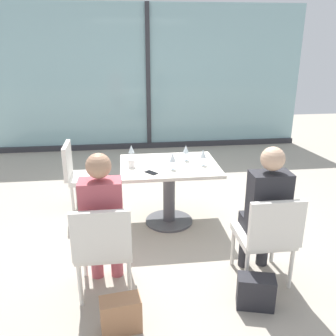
% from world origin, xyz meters
% --- Properties ---
extents(ground_plane, '(12.00, 12.00, 0.00)m').
position_xyz_m(ground_plane, '(0.00, 0.00, 0.00)').
color(ground_plane, '#A89E8E').
extents(window_wall_backdrop, '(6.00, 0.10, 2.70)m').
position_xyz_m(window_wall_backdrop, '(0.00, 3.20, 1.21)').
color(window_wall_backdrop, '#8DB7BC').
rests_on(window_wall_backdrop, ground_plane).
extents(dining_table_main, '(1.10, 0.87, 0.73)m').
position_xyz_m(dining_table_main, '(0.00, 0.00, 0.53)').
color(dining_table_main, silver).
rests_on(dining_table_main, ground_plane).
extents(chair_front_left, '(0.46, 0.50, 0.87)m').
position_xyz_m(chair_front_left, '(-0.70, -1.25, 0.50)').
color(chair_front_left, silver).
rests_on(chair_front_left, ground_plane).
extents(chair_front_right, '(0.46, 0.50, 0.87)m').
position_xyz_m(chair_front_right, '(0.70, -1.25, 0.50)').
color(chair_front_right, silver).
rests_on(chair_front_right, ground_plane).
extents(chair_far_left, '(0.51, 0.46, 0.87)m').
position_xyz_m(chair_far_left, '(-1.05, 0.49, 0.50)').
color(chair_far_left, silver).
rests_on(chair_far_left, ground_plane).
extents(person_front_left, '(0.34, 0.39, 1.26)m').
position_xyz_m(person_front_left, '(-0.70, -1.14, 0.70)').
color(person_front_left, '#B24C56').
rests_on(person_front_left, ground_plane).
extents(person_front_right, '(0.34, 0.39, 1.26)m').
position_xyz_m(person_front_right, '(0.70, -1.14, 0.70)').
color(person_front_right, '#28282D').
rests_on(person_front_right, ground_plane).
extents(wine_glass_0, '(0.07, 0.07, 0.18)m').
position_xyz_m(wine_glass_0, '(0.02, -0.17, 0.86)').
color(wine_glass_0, silver).
rests_on(wine_glass_0, dining_table_main).
extents(wine_glass_1, '(0.07, 0.07, 0.18)m').
position_xyz_m(wine_glass_1, '(0.21, 0.12, 0.86)').
color(wine_glass_1, silver).
rests_on(wine_glass_1, dining_table_main).
extents(wine_glass_2, '(0.07, 0.07, 0.18)m').
position_xyz_m(wine_glass_2, '(-0.42, 0.20, 0.86)').
color(wine_glass_2, silver).
rests_on(wine_glass_2, dining_table_main).
extents(wine_glass_3, '(0.07, 0.07, 0.18)m').
position_xyz_m(wine_glass_3, '(0.37, -0.07, 0.86)').
color(wine_glass_3, silver).
rests_on(wine_glass_3, dining_table_main).
extents(coffee_cup, '(0.08, 0.08, 0.09)m').
position_xyz_m(coffee_cup, '(-0.42, -0.05, 0.78)').
color(coffee_cup, white).
rests_on(coffee_cup, dining_table_main).
extents(cell_phone_on_table, '(0.14, 0.16, 0.01)m').
position_xyz_m(cell_phone_on_table, '(-0.22, -0.26, 0.73)').
color(cell_phone_on_table, black).
rests_on(cell_phone_on_table, dining_table_main).
extents(handbag_0, '(0.32, 0.20, 0.28)m').
position_xyz_m(handbag_0, '(-0.57, -1.67, 0.14)').
color(handbag_0, '#A3704C').
rests_on(handbag_0, ground_plane).
extents(handbag_1, '(0.33, 0.23, 0.28)m').
position_xyz_m(handbag_1, '(0.52, -1.54, 0.14)').
color(handbag_1, '#232328').
rests_on(handbag_1, ground_plane).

